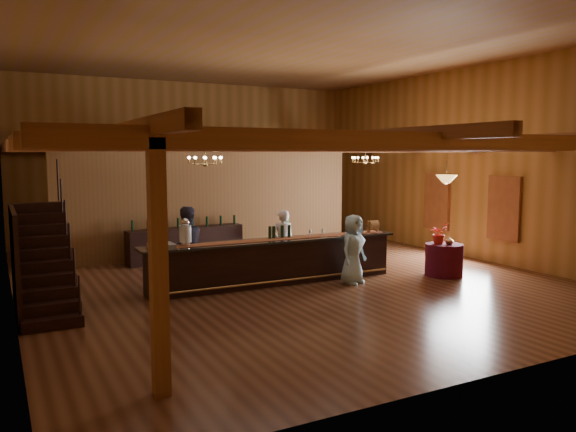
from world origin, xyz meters
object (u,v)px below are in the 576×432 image
chandelier_left (205,160)px  bartender (283,242)px  guest (353,249)px  raffle_drum (373,225)px  tasting_bar (274,261)px  floor_plant (281,237)px  chandelier_right (365,159)px  pendant_lamp (446,179)px  round_table (444,260)px  backbar_shelf (186,244)px  beverage_dispenser (185,233)px  staff_second (186,247)px

chandelier_left → bartender: chandelier_left is taller
chandelier_left → guest: chandelier_left is taller
bartender → raffle_drum: bearing=167.6°
tasting_bar → floor_plant: size_ratio=5.48×
tasting_bar → chandelier_right: (4.30, 2.48, 2.32)m
chandelier_right → pendant_lamp: 3.70m
chandelier_right → guest: chandelier_right is taller
guest → tasting_bar: bearing=129.8°
round_table → chandelier_right: 4.41m
pendant_lamp → round_table: bearing=0.0°
raffle_drum → bartender: (-2.09, 0.93, -0.40)m
backbar_shelf → chandelier_left: chandelier_left is taller
backbar_shelf → pendant_lamp: bearing=-50.1°
beverage_dispenser → chandelier_right: (6.39, 2.39, 1.52)m
round_table → bartender: 4.03m
raffle_drum → staff_second: 4.71m
tasting_bar → round_table: bearing=-15.3°
backbar_shelf → guest: size_ratio=2.08×
raffle_drum → floor_plant: size_ratio=0.30×
guest → floor_plant: bearing=65.6°
round_table → staff_second: size_ratio=0.50×
chandelier_left → chandelier_right: 5.86m
tasting_bar → chandelier_left: size_ratio=7.81×
chandelier_left → bartender: size_ratio=0.49×
pendant_lamp → staff_second: pendant_lamp is taller
tasting_bar → backbar_shelf: (-0.95, 3.74, -0.05)m
bartender → floor_plant: bartender is taller
chandelier_right → guest: size_ratio=0.50×
tasting_bar → raffle_drum: bearing=-1.0°
round_table → pendant_lamp: 2.00m
tasting_bar → chandelier_right: size_ratio=7.81×
pendant_lamp → floor_plant: 5.18m
round_table → pendant_lamp: (0.00, 0.00, 2.00)m
backbar_shelf → beverage_dispenser: bearing=-113.2°
chandelier_right → round_table: bearing=-93.0°
bartender → floor_plant: size_ratio=1.43×
beverage_dispenser → round_table: 6.39m
beverage_dispenser → bartender: beverage_dispenser is taller
pendant_lamp → staff_second: size_ratio=0.49×
pendant_lamp → guest: (-2.47, 0.36, -1.59)m
pendant_lamp → floor_plant: bearing=119.5°
round_table → chandelier_right: bearing=87.0°
round_table → staff_second: 6.31m
backbar_shelf → guest: (2.57, -4.57, 0.33)m
tasting_bar → guest: 1.85m
backbar_shelf → staff_second: (-0.96, -3.07, 0.44)m
round_table → guest: (-2.47, 0.36, 0.41)m
beverage_dispenser → staff_second: staff_second is taller
beverage_dispenser → guest: 3.87m
backbar_shelf → pendant_lamp: pendant_lamp is taller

